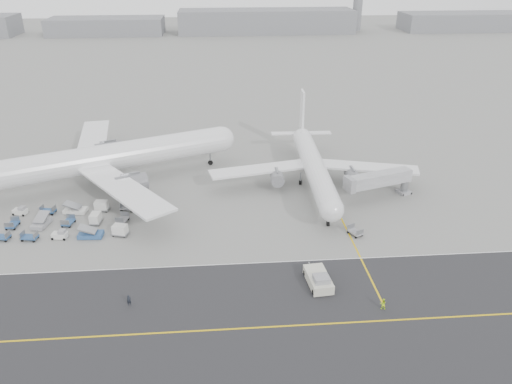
{
  "coord_description": "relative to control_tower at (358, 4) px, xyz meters",
  "views": [
    {
      "loc": [
        6.71,
        -71.31,
        46.45
      ],
      "look_at": [
        13.45,
        12.0,
        6.2
      ],
      "focal_mm": 35.0,
      "sensor_mm": 36.0,
      "label": 1
    }
  ],
  "objects": [
    {
      "name": "gse_cluster",
      "position": [
        -122.03,
        -251.4,
        -16.25
      ],
      "size": [
        31.48,
        22.4,
        2.16
      ],
      "primitive_type": null,
      "rotation": [
        0.0,
        0.0,
        -0.16
      ],
      "color": "#9B9BA0",
      "rests_on": "ground"
    },
    {
      "name": "control_tower",
      "position": [
        0.0,
        0.0,
        0.0
      ],
      "size": [
        7.0,
        7.0,
        31.25
      ],
      "color": "slate",
      "rests_on": "ground"
    },
    {
      "name": "ground_crew_b",
      "position": [
        -70.45,
        -280.4,
        -15.37
      ],
      "size": [
        0.99,
        0.85,
        1.76
      ],
      "primitive_type": "imported",
      "rotation": [
        0.0,
        0.0,
        2.9
      ],
      "color": "#C2EE1C",
      "rests_on": "ground"
    },
    {
      "name": "airliner_b",
      "position": [
        -72.7,
        -237.36,
        -11.63
      ],
      "size": [
        45.92,
        46.47,
        16.02
      ],
      "rotation": [
        0.0,
        0.0,
        -0.03
      ],
      "color": "white",
      "rests_on": "ground"
    },
    {
      "name": "horizon_buildings",
      "position": [
        -70.0,
        -5.0,
        -16.25
      ],
      "size": [
        520.0,
        28.0,
        28.0
      ],
      "primitive_type": null,
      "color": "slate",
      "rests_on": "ground"
    },
    {
      "name": "stray_dolly",
      "position": [
        -68.98,
        -259.53,
        -16.25
      ],
      "size": [
        2.7,
        3.2,
        1.69
      ],
      "primitive_type": null,
      "rotation": [
        0.0,
        0.0,
        0.45
      ],
      "color": "silver",
      "rests_on": "ground"
    },
    {
      "name": "jet_bridge",
      "position": [
        -60.45,
        -245.31,
        -12.1
      ],
      "size": [
        15.83,
        7.62,
        5.96
      ],
      "rotation": [
        0.0,
        0.0,
        0.31
      ],
      "color": "gray",
      "rests_on": "ground"
    },
    {
      "name": "taxiway",
      "position": [
        -94.98,
        -282.98,
        -16.24
      ],
      "size": [
        220.0,
        59.0,
        0.03
      ],
      "color": "#2A2A2D",
      "rests_on": "ground"
    },
    {
      "name": "ground",
      "position": [
        -100.0,
        -265.0,
        -16.25
      ],
      "size": [
        700.0,
        700.0,
        0.0
      ],
      "primitive_type": "plane",
      "color": "gray",
      "rests_on": "ground"
    },
    {
      "name": "ground_crew_a",
      "position": [
        -106.97,
        -276.69,
        -15.36
      ],
      "size": [
        0.76,
        0.63,
        1.78
      ],
      "primitive_type": "imported",
      "rotation": [
        0.0,
        0.0,
        0.37
      ],
      "color": "black",
      "rests_on": "ground"
    },
    {
      "name": "pushback_tug",
      "position": [
        -78.57,
        -273.98,
        -15.23
      ],
      "size": [
        3.76,
        8.77,
        2.48
      ],
      "rotation": [
        0.0,
        0.0,
        0.09
      ],
      "color": "beige",
      "rests_on": "ground"
    },
    {
      "name": "airliner_a",
      "position": [
        -117.87,
        -233.19,
        -10.16
      ],
      "size": [
        58.33,
        57.15,
        21.17
      ],
      "rotation": [
        0.0,
        0.0,
        1.96
      ],
      "color": "white",
      "rests_on": "ground"
    }
  ]
}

